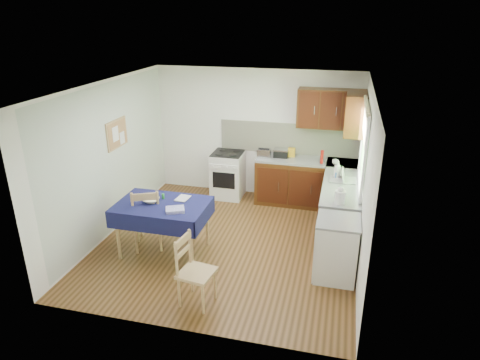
% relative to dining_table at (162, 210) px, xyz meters
% --- Properties ---
extents(floor, '(4.20, 4.20, 0.00)m').
position_rel_dining_table_xyz_m(floor, '(0.87, 0.51, -0.72)').
color(floor, '#442C12').
rests_on(floor, ground).
extents(ceiling, '(4.00, 4.20, 0.02)m').
position_rel_dining_table_xyz_m(ceiling, '(0.87, 0.51, 1.78)').
color(ceiling, silver).
rests_on(ceiling, wall_back).
extents(wall_back, '(4.00, 0.02, 2.50)m').
position_rel_dining_table_xyz_m(wall_back, '(0.87, 2.61, 0.53)').
color(wall_back, white).
rests_on(wall_back, ground).
extents(wall_front, '(4.00, 0.02, 2.50)m').
position_rel_dining_table_xyz_m(wall_front, '(0.87, -1.59, 0.53)').
color(wall_front, white).
rests_on(wall_front, ground).
extents(wall_left, '(0.02, 4.20, 2.50)m').
position_rel_dining_table_xyz_m(wall_left, '(-1.13, 0.51, 0.53)').
color(wall_left, silver).
rests_on(wall_left, ground).
extents(wall_right, '(0.02, 4.20, 2.50)m').
position_rel_dining_table_xyz_m(wall_right, '(2.87, 0.51, 0.53)').
color(wall_right, white).
rests_on(wall_right, ground).
extents(base_cabinets, '(1.90, 2.30, 0.86)m').
position_rel_dining_table_xyz_m(base_cabinets, '(2.23, 1.77, -0.29)').
color(base_cabinets, '#372109').
rests_on(base_cabinets, ground).
extents(worktop_back, '(1.90, 0.60, 0.04)m').
position_rel_dining_table_xyz_m(worktop_back, '(1.92, 2.31, 0.16)').
color(worktop_back, slate).
rests_on(worktop_back, base_cabinets).
extents(worktop_right, '(0.60, 1.70, 0.04)m').
position_rel_dining_table_xyz_m(worktop_right, '(2.57, 1.16, 0.16)').
color(worktop_right, slate).
rests_on(worktop_right, base_cabinets).
extents(worktop_corner, '(0.60, 0.60, 0.04)m').
position_rel_dining_table_xyz_m(worktop_corner, '(2.57, 2.31, 0.16)').
color(worktop_corner, slate).
rests_on(worktop_corner, base_cabinets).
extents(splashback, '(2.70, 0.02, 0.60)m').
position_rel_dining_table_xyz_m(splashback, '(1.52, 2.59, 0.48)').
color(splashback, white).
rests_on(splashback, wall_back).
extents(upper_cabinets, '(1.20, 0.85, 0.70)m').
position_rel_dining_table_xyz_m(upper_cabinets, '(2.40, 2.31, 1.13)').
color(upper_cabinets, '#372109').
rests_on(upper_cabinets, wall_back).
extents(stove, '(0.60, 0.61, 0.92)m').
position_rel_dining_table_xyz_m(stove, '(0.37, 2.31, -0.26)').
color(stove, silver).
rests_on(stove, ground).
extents(window, '(0.04, 1.48, 1.26)m').
position_rel_dining_table_xyz_m(window, '(2.85, 1.21, 0.94)').
color(window, '#2A5724').
rests_on(window, wall_right).
extents(fridge, '(0.58, 0.60, 0.89)m').
position_rel_dining_table_xyz_m(fridge, '(2.57, -0.04, -0.27)').
color(fridge, silver).
rests_on(fridge, ground).
extents(corkboard, '(0.04, 0.62, 0.47)m').
position_rel_dining_table_xyz_m(corkboard, '(-1.10, 0.81, 0.88)').
color(corkboard, tan).
rests_on(corkboard, wall_left).
extents(dining_table, '(1.35, 0.92, 0.82)m').
position_rel_dining_table_xyz_m(dining_table, '(0.00, 0.00, 0.00)').
color(dining_table, '#0E153B').
rests_on(dining_table, ground).
extents(chair_far, '(0.60, 0.60, 1.02)m').
position_rel_dining_table_xyz_m(chair_far, '(-0.28, 0.04, -0.18)').
color(chair_far, tan).
rests_on(chair_far, ground).
extents(chair_near, '(0.47, 0.47, 0.93)m').
position_rel_dining_table_xyz_m(chair_near, '(0.86, -1.05, -0.22)').
color(chair_near, tan).
rests_on(chair_near, ground).
extents(toaster, '(0.25, 0.15, 0.19)m').
position_rel_dining_table_xyz_m(toaster, '(1.11, 2.22, 0.27)').
color(toaster, silver).
rests_on(toaster, worktop_back).
extents(sandwich_press, '(0.27, 0.23, 0.16)m').
position_rel_dining_table_xyz_m(sandwich_press, '(1.41, 2.37, 0.26)').
color(sandwich_press, black).
rests_on(sandwich_press, worktop_back).
extents(sauce_bottle, '(0.06, 0.06, 0.24)m').
position_rel_dining_table_xyz_m(sauce_bottle, '(2.19, 2.17, 0.31)').
color(sauce_bottle, '#B1150E').
rests_on(sauce_bottle, worktop_back).
extents(yellow_packet, '(0.15, 0.13, 0.17)m').
position_rel_dining_table_xyz_m(yellow_packet, '(1.60, 2.41, 0.27)').
color(yellow_packet, gold).
rests_on(yellow_packet, worktop_back).
extents(dish_rack, '(0.42, 0.32, 0.20)m').
position_rel_dining_table_xyz_m(dish_rack, '(2.59, 1.38, 0.21)').
color(dish_rack, gray).
rests_on(dish_rack, worktop_right).
extents(kettle, '(0.15, 0.15, 0.26)m').
position_rel_dining_table_xyz_m(kettle, '(2.56, 0.47, 0.30)').
color(kettle, silver).
rests_on(kettle, worktop_right).
extents(cup, '(0.14, 0.14, 0.09)m').
position_rel_dining_table_xyz_m(cup, '(2.43, 2.17, 0.23)').
color(cup, white).
rests_on(cup, worktop_back).
extents(soap_bottle_a, '(0.13, 0.13, 0.30)m').
position_rel_dining_table_xyz_m(soap_bottle_a, '(2.48, 1.48, 0.34)').
color(soap_bottle_a, silver).
rests_on(soap_bottle_a, worktop_right).
extents(soap_bottle_b, '(0.10, 0.10, 0.17)m').
position_rel_dining_table_xyz_m(soap_bottle_b, '(2.48, 1.47, 0.27)').
color(soap_bottle_b, '#1E63B4').
rests_on(soap_bottle_b, worktop_right).
extents(soap_bottle_c, '(0.17, 0.17, 0.16)m').
position_rel_dining_table_xyz_m(soap_bottle_c, '(2.58, 0.70, 0.27)').
color(soap_bottle_c, '#228024').
rests_on(soap_bottle_c, worktop_right).
extents(plate_bowl, '(0.26, 0.26, 0.06)m').
position_rel_dining_table_xyz_m(plate_bowl, '(-0.17, 0.01, 0.13)').
color(plate_bowl, '#F1EAC5').
rests_on(plate_bowl, dining_table).
extents(book, '(0.20, 0.26, 0.02)m').
position_rel_dining_table_xyz_m(book, '(0.15, 0.24, 0.11)').
color(book, white).
rests_on(book, dining_table).
extents(spice_jar, '(0.04, 0.04, 0.08)m').
position_rel_dining_table_xyz_m(spice_jar, '(-0.05, 0.17, 0.15)').
color(spice_jar, '#268E35').
rests_on(spice_jar, dining_table).
extents(tea_towel, '(0.32, 0.29, 0.05)m').
position_rel_dining_table_xyz_m(tea_towel, '(0.29, -0.19, 0.13)').
color(tea_towel, '#2B2894').
rests_on(tea_towel, dining_table).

